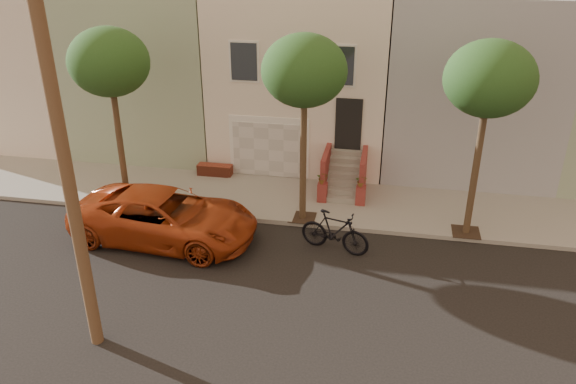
# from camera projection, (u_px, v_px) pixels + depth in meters

# --- Properties ---
(ground) EXTENTS (90.00, 90.00, 0.00)m
(ground) POSITION_uv_depth(u_px,v_px,m) (247.00, 281.00, 16.33)
(ground) COLOR black
(ground) RESTS_ON ground
(sidewalk) EXTENTS (40.00, 3.70, 0.15)m
(sidewalk) POSITION_uv_depth(u_px,v_px,m) (282.00, 199.00, 21.04)
(sidewalk) COLOR gray
(sidewalk) RESTS_ON ground
(house_row) EXTENTS (33.10, 11.70, 7.00)m
(house_row) POSITION_uv_depth(u_px,v_px,m) (308.00, 69.00, 24.69)
(house_row) COLOR beige
(house_row) RESTS_ON sidewalk
(tree_left) EXTENTS (2.70, 2.57, 6.30)m
(tree_left) POSITION_uv_depth(u_px,v_px,m) (109.00, 63.00, 18.45)
(tree_left) COLOR #2D2116
(tree_left) RESTS_ON sidewalk
(tree_mid) EXTENTS (2.70, 2.57, 6.30)m
(tree_mid) POSITION_uv_depth(u_px,v_px,m) (304.00, 72.00, 17.36)
(tree_mid) COLOR #2D2116
(tree_mid) RESTS_ON sidewalk
(tree_right) EXTENTS (2.70, 2.57, 6.30)m
(tree_right) POSITION_uv_depth(u_px,v_px,m) (490.00, 80.00, 16.44)
(tree_right) COLOR #2D2116
(tree_right) RESTS_ON sidewalk
(pickup_truck) EXTENTS (6.20, 3.22, 1.67)m
(pickup_truck) POSITION_uv_depth(u_px,v_px,m) (165.00, 217.00, 18.17)
(pickup_truck) COLOR #923010
(pickup_truck) RESTS_ON ground
(motorcycle) EXTENTS (2.36, 1.22, 1.36)m
(motorcycle) POSITION_uv_depth(u_px,v_px,m) (335.00, 232.00, 17.59)
(motorcycle) COLOR black
(motorcycle) RESTS_ON ground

